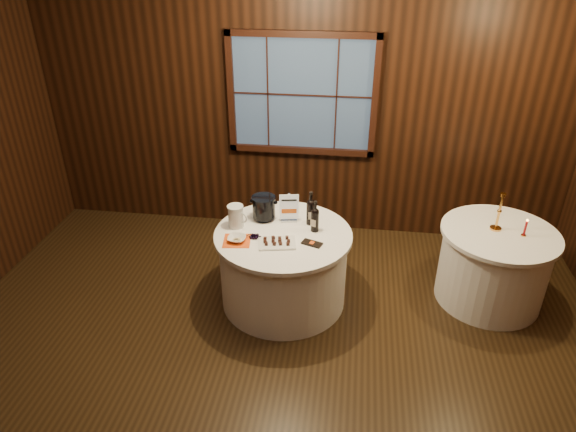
# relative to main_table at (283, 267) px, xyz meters

# --- Properties ---
(ground) EXTENTS (6.00, 6.00, 0.00)m
(ground) POSITION_rel_main_table_xyz_m (0.00, -1.00, -0.39)
(ground) COLOR black
(ground) RESTS_ON ground
(back_wall) EXTENTS (6.00, 0.10, 3.00)m
(back_wall) POSITION_rel_main_table_xyz_m (0.00, 1.48, 1.16)
(back_wall) COLOR black
(back_wall) RESTS_ON ground
(main_table) EXTENTS (1.28, 1.28, 0.77)m
(main_table) POSITION_rel_main_table_xyz_m (0.00, 0.00, 0.00)
(main_table) COLOR white
(main_table) RESTS_ON ground
(side_table) EXTENTS (1.08, 1.08, 0.77)m
(side_table) POSITION_rel_main_table_xyz_m (2.00, 0.30, 0.00)
(side_table) COLOR white
(side_table) RESTS_ON ground
(sign_stand) EXTENTS (0.18, 0.11, 0.30)m
(sign_stand) POSITION_rel_main_table_xyz_m (0.02, 0.23, 0.48)
(sign_stand) COLOR #AFAFB6
(sign_stand) RESTS_ON main_table
(port_bottle_left) EXTENTS (0.08, 0.09, 0.34)m
(port_bottle_left) POSITION_rel_main_table_xyz_m (0.23, 0.21, 0.53)
(port_bottle_left) COLOR black
(port_bottle_left) RESTS_ON main_table
(port_bottle_right) EXTENTS (0.07, 0.09, 0.31)m
(port_bottle_right) POSITION_rel_main_table_xyz_m (0.28, 0.08, 0.52)
(port_bottle_right) COLOR black
(port_bottle_right) RESTS_ON main_table
(ice_bucket) EXTENTS (0.23, 0.23, 0.24)m
(ice_bucket) POSITION_rel_main_table_xyz_m (-0.22, 0.24, 0.51)
(ice_bucket) COLOR black
(ice_bucket) RESTS_ON main_table
(chocolate_plate) EXTENTS (0.36, 0.28, 0.05)m
(chocolate_plate) POSITION_rel_main_table_xyz_m (-0.03, -0.20, 0.40)
(chocolate_plate) COLOR white
(chocolate_plate) RESTS_ON main_table
(chocolate_box) EXTENTS (0.20, 0.15, 0.01)m
(chocolate_box) POSITION_rel_main_table_xyz_m (0.28, -0.15, 0.39)
(chocolate_box) COLOR black
(chocolate_box) RESTS_ON main_table
(grape_bunch) EXTENTS (0.17, 0.06, 0.04)m
(grape_bunch) POSITION_rel_main_table_xyz_m (-0.24, -0.12, 0.40)
(grape_bunch) COLOR black
(grape_bunch) RESTS_ON main_table
(glass_pitcher) EXTENTS (0.20, 0.15, 0.22)m
(glass_pitcher) POSITION_rel_main_table_xyz_m (-0.45, 0.06, 0.49)
(glass_pitcher) COLOR silver
(glass_pitcher) RESTS_ON main_table
(orange_napkin) EXTENTS (0.27, 0.27, 0.00)m
(orange_napkin) POSITION_rel_main_table_xyz_m (-0.39, -0.19, 0.38)
(orange_napkin) COLOR #E34C13
(orange_napkin) RESTS_ON main_table
(cracker_bowl) EXTENTS (0.17, 0.17, 0.04)m
(cracker_bowl) POSITION_rel_main_table_xyz_m (-0.39, -0.19, 0.41)
(cracker_bowl) COLOR white
(cracker_bowl) RESTS_ON orange_napkin
(brass_candlestick) EXTENTS (0.11, 0.11, 0.37)m
(brass_candlestick) POSITION_rel_main_table_xyz_m (1.96, 0.34, 0.52)
(brass_candlestick) COLOR gold
(brass_candlestick) RESTS_ON side_table
(red_candle) EXTENTS (0.05, 0.05, 0.17)m
(red_candle) POSITION_rel_main_table_xyz_m (2.19, 0.25, 0.45)
(red_candle) COLOR gold
(red_candle) RESTS_ON side_table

